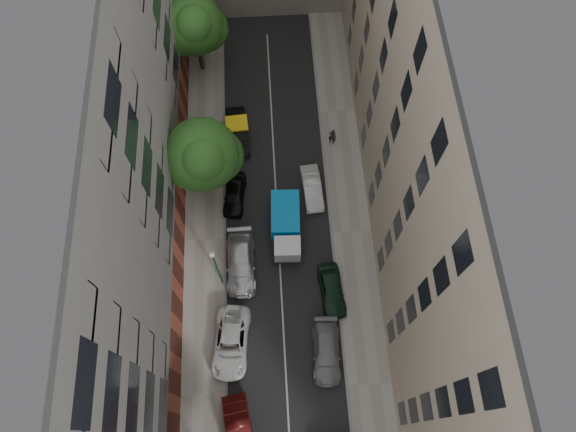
{
  "coord_description": "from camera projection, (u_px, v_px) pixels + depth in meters",
  "views": [
    {
      "loc": [
        -0.11,
        -14.33,
        35.83
      ],
      "look_at": [
        0.67,
        -1.04,
        6.0
      ],
      "focal_mm": 32.0,
      "sensor_mm": 36.0,
      "label": 1
    }
  ],
  "objects": [
    {
      "name": "ground",
      "position": [
        278.0,
        236.0,
        38.55
      ],
      "size": [
        120.0,
        120.0,
        0.0
      ],
      "primitive_type": "plane",
      "color": "#4C4C49",
      "rests_on": "ground"
    },
    {
      "name": "road_surface",
      "position": [
        278.0,
        236.0,
        38.54
      ],
      "size": [
        8.0,
        44.0,
        0.02
      ],
      "primitive_type": "cube",
      "color": "black",
      "rests_on": "ground"
    },
    {
      "name": "sidewalk_left",
      "position": [
        205.0,
        240.0,
        38.35
      ],
      "size": [
        3.0,
        44.0,
        0.15
      ],
      "primitive_type": "cube",
      "color": "gray",
      "rests_on": "ground"
    },
    {
      "name": "sidewalk_right",
      "position": [
        351.0,
        232.0,
        38.61
      ],
      "size": [
        3.0,
        44.0,
        0.15
      ],
      "primitive_type": "cube",
      "color": "gray",
      "rests_on": "ground"
    },
    {
      "name": "building_left",
      "position": [
        82.0,
        182.0,
        29.15
      ],
      "size": [
        8.0,
        44.0,
        20.0
      ],
      "primitive_type": "cube",
      "color": "#52504D",
      "rests_on": "ground"
    },
    {
      "name": "building_right",
      "position": [
        465.0,
        162.0,
        29.68
      ],
      "size": [
        8.0,
        44.0,
        20.0
      ],
      "primitive_type": "cube",
      "color": "tan",
      "rests_on": "ground"
    },
    {
      "name": "tarp_truck",
      "position": [
        286.0,
        226.0,
        37.51
      ],
      "size": [
        2.19,
        5.12,
        2.33
      ],
      "rotation": [
        0.0,
        0.0,
        -0.04
      ],
      "color": "black",
      "rests_on": "ground"
    },
    {
      "name": "car_left_1",
      "position": [
        239.0,
        431.0,
        32.37
      ],
      "size": [
        2.24,
        4.64,
        1.47
      ],
      "primitive_type": "imported",
      "rotation": [
        0.0,
        0.0,
        0.16
      ],
      "color": "#4C100F",
      "rests_on": "ground"
    },
    {
      "name": "car_left_2",
      "position": [
        231.0,
        342.0,
        34.65
      ],
      "size": [
        2.87,
        5.28,
        1.41
      ],
      "primitive_type": "imported",
      "rotation": [
        0.0,
        0.0,
        -0.11
      ],
      "color": "silver",
      "rests_on": "ground"
    },
    {
      "name": "car_left_3",
      "position": [
        241.0,
        263.0,
        36.91
      ],
      "size": [
        2.11,
        5.16,
        1.49
      ],
      "primitive_type": "imported",
      "rotation": [
        0.0,
        0.0,
        0.0
      ],
      "color": "silver",
      "rests_on": "ground"
    },
    {
      "name": "car_left_4",
      "position": [
        234.0,
        194.0,
        39.26
      ],
      "size": [
        2.02,
        3.99,
        1.3
      ],
      "primitive_type": "imported",
      "rotation": [
        0.0,
        0.0,
        -0.13
      ],
      "color": "black",
      "rests_on": "ground"
    },
    {
      "name": "car_left_5",
      "position": [
        238.0,
        132.0,
        41.47
      ],
      "size": [
        1.93,
        4.62,
        1.48
      ],
      "primitive_type": "imported",
      "rotation": [
        0.0,
        0.0,
        0.08
      ],
      "color": "black",
      "rests_on": "ground"
    },
    {
      "name": "car_right_1",
      "position": [
        326.0,
        352.0,
        34.44
      ],
      "size": [
        2.09,
        4.62,
        1.31
      ],
      "primitive_type": "imported",
      "rotation": [
        0.0,
        0.0,
        -0.06
      ],
      "color": "slate",
      "rests_on": "ground"
    },
    {
      "name": "car_right_2",
      "position": [
        332.0,
        290.0,
        36.13
      ],
      "size": [
        1.98,
        4.2,
        1.39
      ],
      "primitive_type": "imported",
      "rotation": [
        0.0,
        0.0,
        0.08
      ],
      "color": "black",
      "rests_on": "ground"
    },
    {
      "name": "car_right_3",
      "position": [
        312.0,
        188.0,
        39.49
      ],
      "size": [
        1.66,
        4.01,
        1.29
      ],
      "primitive_type": "imported",
      "rotation": [
        0.0,
        0.0,
        0.08
      ],
      "color": "silver",
      "rests_on": "ground"
    },
    {
      "name": "tree_mid",
      "position": [
        204.0,
        157.0,
        35.36
      ],
      "size": [
        5.44,
        5.19,
        7.81
      ],
      "color": "#382619",
      "rests_on": "sidewalk_left"
    },
    {
      "name": "tree_far",
      "position": [
        195.0,
        27.0,
        40.36
      ],
      "size": [
        5.11,
        4.81,
        7.5
      ],
      "color": "#382619",
      "rests_on": "sidewalk_left"
    },
    {
      "name": "lamp_post",
      "position": [
        216.0,
        265.0,
        33.64
      ],
      "size": [
        0.36,
        0.36,
        5.83
      ],
      "color": "#1A5C27",
      "rests_on": "sidewalk_left"
    },
    {
      "name": "pedestrian",
      "position": [
        332.0,
        136.0,
        40.97
      ],
      "size": [
        0.74,
        0.61,
        1.72
      ],
      "primitive_type": "imported",
      "rotation": [
        0.0,
        0.0,
        2.76
      ],
      "color": "black",
      "rests_on": "sidewalk_right"
    }
  ]
}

